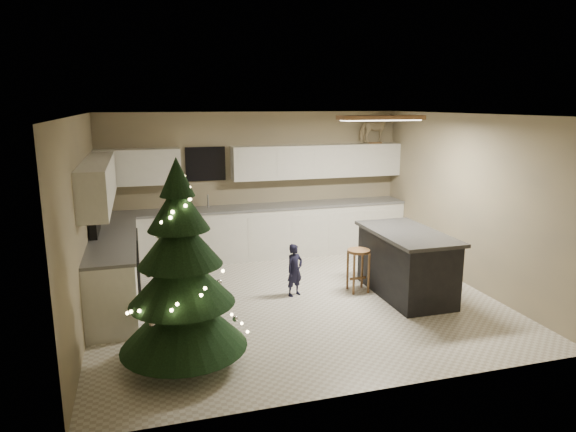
% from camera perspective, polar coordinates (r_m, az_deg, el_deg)
% --- Properties ---
extents(ground_plane, '(5.50, 5.50, 0.00)m').
position_cam_1_polar(ground_plane, '(7.44, 0.77, -9.24)').
color(ground_plane, silver).
extents(room_shell, '(5.52, 5.02, 2.61)m').
position_cam_1_polar(room_shell, '(7.00, 0.98, 4.22)').
color(room_shell, tan).
rests_on(room_shell, ground_plane).
extents(cabinetry, '(5.50, 3.20, 2.00)m').
position_cam_1_polar(cabinetry, '(8.57, -8.30, -1.13)').
color(cabinetry, silver).
rests_on(cabinetry, ground_plane).
extents(island, '(0.90, 1.70, 0.95)m').
position_cam_1_polar(island, '(7.67, 12.97, -5.11)').
color(island, black).
rests_on(island, ground_plane).
extents(bar_stool, '(0.33, 0.33, 0.64)m').
position_cam_1_polar(bar_stool, '(7.68, 7.83, -4.86)').
color(bar_stool, brown).
rests_on(bar_stool, ground_plane).
extents(christmas_tree, '(1.40, 1.35, 2.23)m').
position_cam_1_polar(christmas_tree, '(5.51, -11.74, -7.28)').
color(christmas_tree, '#3F2816').
rests_on(christmas_tree, ground_plane).
extents(toddler, '(0.33, 0.29, 0.77)m').
position_cam_1_polar(toddler, '(7.47, 0.74, -6.02)').
color(toddler, black).
rests_on(toddler, ground_plane).
extents(rocking_horse, '(0.67, 0.41, 0.55)m').
position_cam_1_polar(rocking_horse, '(9.94, 9.71, 9.58)').
color(rocking_horse, brown).
rests_on(rocking_horse, cabinetry).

